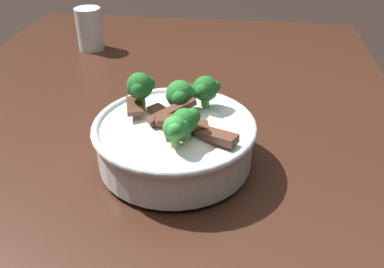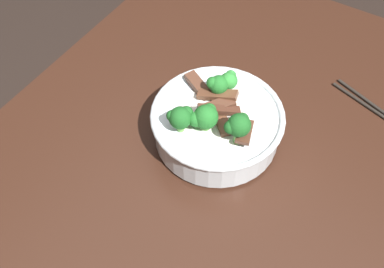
# 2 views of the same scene
# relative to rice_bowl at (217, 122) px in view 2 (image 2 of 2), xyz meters

# --- Properties ---
(dining_table) EXTENTS (1.31, 0.96, 0.82)m
(dining_table) POSITION_rel_rice_bowl_xyz_m (-0.11, -0.07, -0.17)
(dining_table) COLOR #381E14
(dining_table) RESTS_ON ground
(rice_bowl) EXTENTS (0.25, 0.25, 0.14)m
(rice_bowl) POSITION_rel_rice_bowl_xyz_m (0.00, 0.00, 0.00)
(rice_bowl) COLOR silver
(rice_bowl) RESTS_ON dining_table
(chopsticks_pair) EXTENTS (0.09, 0.22, 0.01)m
(chopsticks_pair) POSITION_rel_rice_bowl_xyz_m (0.23, -0.26, -0.05)
(chopsticks_pair) COLOR #28231E
(chopsticks_pair) RESTS_ON dining_table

